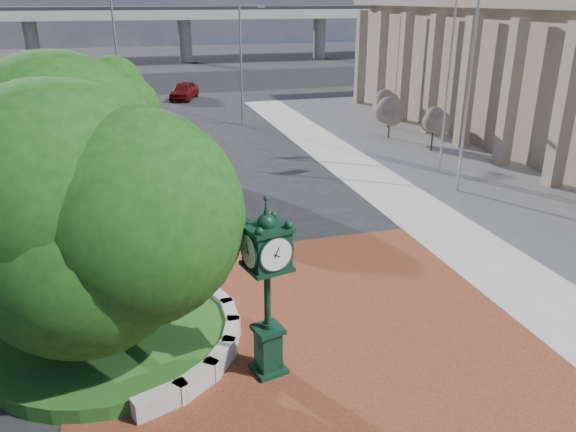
# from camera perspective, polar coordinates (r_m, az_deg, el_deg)

# --- Properties ---
(ground) EXTENTS (200.00, 200.00, 0.00)m
(ground) POSITION_cam_1_polar(r_m,az_deg,el_deg) (16.34, 0.45, -10.12)
(ground) COLOR black
(ground) RESTS_ON ground
(plaza) EXTENTS (12.00, 12.00, 0.04)m
(plaza) POSITION_cam_1_polar(r_m,az_deg,el_deg) (15.52, 1.52, -11.91)
(plaza) COLOR maroon
(plaza) RESTS_ON ground
(sidewalk) EXTENTS (20.00, 50.00, 0.04)m
(sidewalk) POSITION_cam_1_polar(r_m,az_deg,el_deg) (31.90, 23.56, 4.02)
(sidewalk) COLOR #9E9B93
(sidewalk) RESTS_ON ground
(planter_wall) EXTENTS (2.96, 6.77, 0.54)m
(planter_wall) POSITION_cam_1_polar(r_m,az_deg,el_deg) (15.75, -9.20, -10.58)
(planter_wall) COLOR #9E9B93
(planter_wall) RESTS_ON ground
(grass_bed) EXTENTS (6.10, 6.10, 0.40)m
(grass_bed) POSITION_cam_1_polar(r_m,az_deg,el_deg) (15.77, -17.63, -11.67)
(grass_bed) COLOR #124014
(grass_bed) RESTS_ON ground
(overpass) EXTENTS (90.00, 12.00, 7.50)m
(overpass) POSITION_cam_1_polar(r_m,az_deg,el_deg) (83.48, -14.34, 19.29)
(overpass) COLOR #9E9B93
(overpass) RESTS_ON ground
(tree_planter) EXTENTS (5.20, 5.20, 6.33)m
(tree_planter) POSITION_cam_1_polar(r_m,az_deg,el_deg) (14.23, -19.19, 0.38)
(tree_planter) COLOR #38281C
(tree_planter) RESTS_ON ground
(tree_street) EXTENTS (4.40, 4.40, 5.45)m
(tree_street) POSITION_cam_1_polar(r_m,az_deg,el_deg) (31.81, -16.20, 10.89)
(tree_street) COLOR #38281C
(tree_street) RESTS_ON ground
(post_clock) EXTENTS (1.09, 1.09, 4.46)m
(post_clock) POSITION_cam_1_polar(r_m,az_deg,el_deg) (12.90, -2.12, -6.75)
(post_clock) COLOR black
(post_clock) RESTS_ON ground
(parked_car) EXTENTS (3.40, 4.94, 1.56)m
(parked_car) POSITION_cam_1_polar(r_m,az_deg,el_deg) (52.37, -10.52, 12.42)
(parked_car) COLOR #550C0C
(parked_car) RESTS_ON ground
(flagpole_a) EXTENTS (1.67, 0.45, 10.84)m
(flagpole_a) POSITION_cam_1_polar(r_m,az_deg,el_deg) (26.56, 18.06, 13.86)
(flagpole_a) COLOR silver
(flagpole_a) RESTS_ON ground
(flagpole_b) EXTENTS (1.63, 0.19, 10.43)m
(flagpole_b) POSITION_cam_1_polar(r_m,az_deg,el_deg) (29.41, 16.09, 14.28)
(flagpole_b) COLOR silver
(flagpole_b) RESTS_ON ground
(street_lamp_near) EXTENTS (1.82, 0.26, 8.12)m
(street_lamp_near) POSITION_cam_1_polar(r_m,az_deg,el_deg) (40.49, -4.54, 15.88)
(street_lamp_near) COLOR slate
(street_lamp_near) RESTS_ON ground
(street_lamp_far) EXTENTS (2.32, 0.67, 10.41)m
(street_lamp_far) POSITION_cam_1_polar(r_m,az_deg,el_deg) (54.24, -17.01, 17.84)
(street_lamp_far) COLOR slate
(street_lamp_far) RESTS_ON ground
(shrub_near) EXTENTS (1.20, 1.20, 2.20)m
(shrub_near) POSITION_cam_1_polar(r_m,az_deg,el_deg) (34.30, 14.56, 8.95)
(shrub_near) COLOR #38281C
(shrub_near) RESTS_ON ground
(shrub_mid) EXTENTS (1.20, 1.20, 2.20)m
(shrub_mid) POSITION_cam_1_polar(r_m,az_deg,el_deg) (37.12, 10.31, 10.18)
(shrub_mid) COLOR #38281C
(shrub_mid) RESTS_ON ground
(shrub_far) EXTENTS (1.20, 1.20, 2.20)m
(shrub_far) POSITION_cam_1_polar(r_m,az_deg,el_deg) (40.31, 10.22, 11.05)
(shrub_far) COLOR #38281C
(shrub_far) RESTS_ON ground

